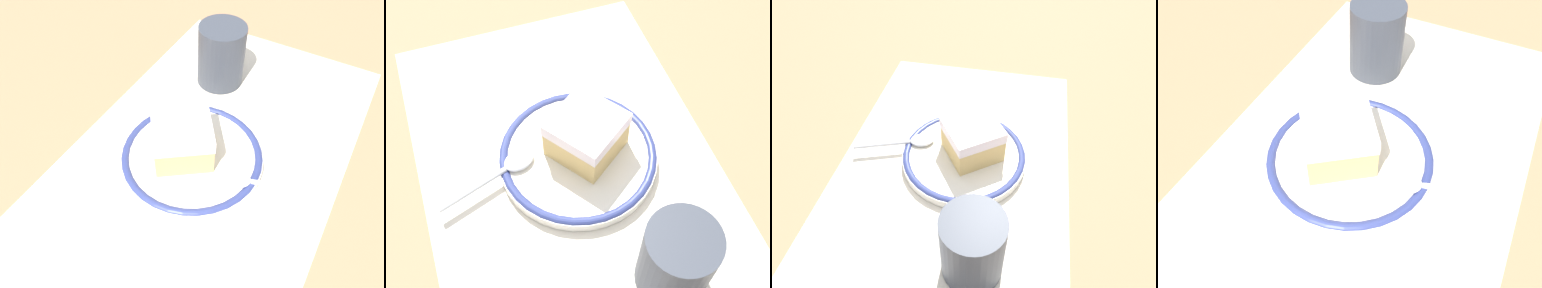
# 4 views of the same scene
# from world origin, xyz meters

# --- Properties ---
(ground_plane) EXTENTS (2.40, 2.40, 0.00)m
(ground_plane) POSITION_xyz_m (0.00, 0.00, 0.00)
(ground_plane) COLOR #9E7551
(placemat) EXTENTS (0.55, 0.34, 0.00)m
(placemat) POSITION_xyz_m (0.00, 0.00, 0.00)
(placemat) COLOR beige
(placemat) RESTS_ON ground_plane
(plate) EXTENTS (0.19, 0.19, 0.02)m
(plate) POSITION_xyz_m (0.03, -0.01, 0.01)
(plate) COLOR silver
(plate) RESTS_ON placemat
(cake_slice) EXTENTS (0.10, 0.10, 0.05)m
(cake_slice) POSITION_xyz_m (0.04, -0.02, 0.04)
(cake_slice) COLOR #DBB76B
(cake_slice) RESTS_ON plate
(spoon) EXTENTS (0.06, 0.12, 0.01)m
(spoon) POSITION_xyz_m (0.04, 0.07, 0.02)
(spoon) COLOR silver
(spoon) RESTS_ON plate
(cup) EXTENTS (0.07, 0.07, 0.10)m
(cup) POSITION_xyz_m (-0.13, -0.06, 0.04)
(cup) COLOR #383D47
(cup) RESTS_ON placemat
(napkin) EXTENTS (0.17, 0.17, 0.00)m
(napkin) POSITION_xyz_m (-0.14, 0.08, 0.00)
(napkin) COLOR white
(napkin) RESTS_ON placemat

